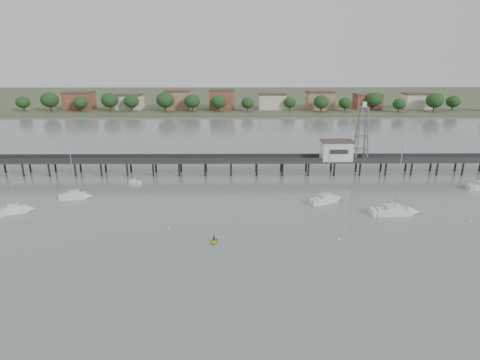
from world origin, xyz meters
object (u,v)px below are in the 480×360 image
Objects in this scene: lattice_tower at (362,134)px; sailboat_c at (329,199)px; pier at (244,161)px; sailboat_d at (400,211)px; sailboat_a at (19,210)px; sailboat_b at (78,196)px; white_tender at (135,182)px; yellow_dinghy at (214,242)px.

sailboat_c is (-12.88, -21.72, -10.46)m from lattice_tower.
sailboat_d is at bearing -42.55° from pier.
sailboat_a is (-47.29, -27.44, -3.14)m from pier.
pier is at bearing 135.10° from sailboat_d.
sailboat_a is at bearing 158.32° from sailboat_c.
sailboat_d is (69.68, -9.86, -0.02)m from sailboat_b.
sailboat_c is (-13.01, 7.32, 0.01)m from sailboat_d.
sailboat_d reaches higher than white_tender.
sailboat_c is 3.78× the size of white_tender.
sailboat_c reaches higher than white_tender.
white_tender is at bearing -163.33° from pier.
sailboat_b is 0.87× the size of sailboat_c.
sailboat_b is at bearing -164.59° from lattice_tower.
pier is 42.05m from yellow_dinghy.
lattice_tower is at bearing 4.49° from sailboat_b.
sailboat_c is at bearing -120.67° from lattice_tower.
pier is 9.83× the size of sailboat_d.
lattice_tower is 1.02× the size of sailboat_d.
lattice_tower reaches higher than sailboat_a.
lattice_tower reaches higher than sailboat_d.
sailboat_d reaches higher than yellow_dinghy.
lattice_tower is 56.96m from yellow_dinghy.
sailboat_c reaches higher than sailboat_b.
lattice_tower reaches higher than sailboat_b.
pier is at bearing 36.06° from white_tender.
yellow_dinghy is at bearing -45.70° from sailboat_b.
sailboat_b is at bearing -153.25° from pier.
sailboat_d reaches higher than pier.
sailboat_d reaches higher than sailboat_c.
yellow_dinghy is at bearing -164.08° from sailboat_d.
yellow_dinghy is (-24.59, -19.73, -0.65)m from sailboat_c.
sailboat_c is at bearing -49.39° from pier.
white_tender is (19.46, 19.11, -0.28)m from sailboat_a.
sailboat_c is at bearing 3.32° from white_tender.
sailboat_c is (18.62, -21.72, -3.15)m from pier.
pier is 42.72m from sailboat_b.
lattice_tower is at bearing 55.82° from yellow_dinghy.
sailboat_b reaches higher than pier.
lattice_tower is 84.08m from sailboat_a.
sailboat_c reaches higher than sailboat_a.
white_tender is (-27.83, -8.33, -3.42)m from pier.
sailboat_b is 0.72× the size of sailboat_d.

